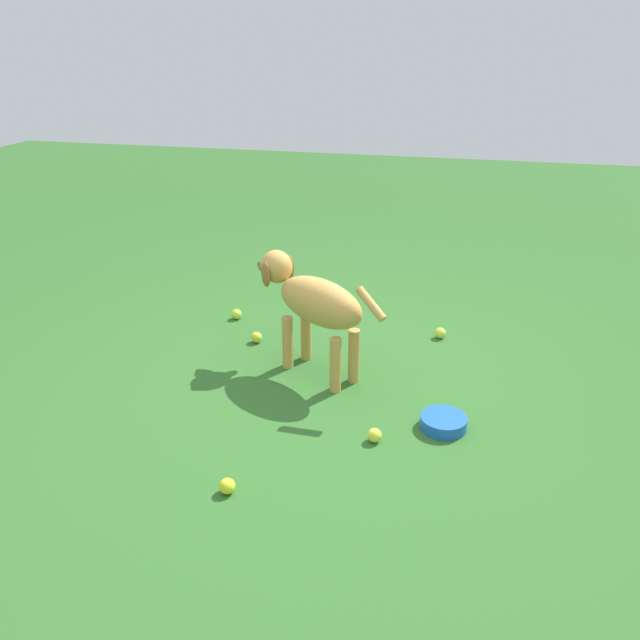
{
  "coord_description": "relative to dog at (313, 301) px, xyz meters",
  "views": [
    {
      "loc": [
        0.55,
        -2.74,
        1.7
      ],
      "look_at": [
        -0.17,
        0.22,
        0.32
      ],
      "focal_mm": 35.65,
      "sensor_mm": 36.0,
      "label": 1
    }
  ],
  "objects": [
    {
      "name": "tennis_ball_0",
      "position": [
        0.65,
        0.58,
        -0.38
      ],
      "size": [
        0.07,
        0.07,
        0.07
      ],
      "primitive_type": "sphere",
      "color": "#C3DD40",
      "rests_on": "ground"
    },
    {
      "name": "tennis_ball_2",
      "position": [
        -0.65,
        0.55,
        -0.38
      ],
      "size": [
        0.07,
        0.07,
        0.07
      ],
      "primitive_type": "sphere",
      "color": "#C6DB3B",
      "rests_on": "ground"
    },
    {
      "name": "tennis_ball_3",
      "position": [
        -0.09,
        -1.07,
        -0.38
      ],
      "size": [
        0.07,
        0.07,
        0.07
      ],
      "primitive_type": "sphere",
      "color": "yellow",
      "rests_on": "ground"
    },
    {
      "name": "tennis_ball_1",
      "position": [
        0.44,
        -0.58,
        -0.38
      ],
      "size": [
        0.07,
        0.07,
        0.07
      ],
      "primitive_type": "sphere",
      "color": "#D2DE3F",
      "rests_on": "ground"
    },
    {
      "name": "tennis_ball_4",
      "position": [
        -0.42,
        0.26,
        -0.38
      ],
      "size": [
        0.07,
        0.07,
        0.07
      ],
      "primitive_type": "sphere",
      "color": "#CAD637",
      "rests_on": "ground"
    },
    {
      "name": "ground",
      "position": [
        0.22,
        -0.24,
        -0.41
      ],
      "size": [
        14.0,
        14.0,
        0.0
      ],
      "primitive_type": "plane",
      "color": "#2D6026"
    },
    {
      "name": "water_bowl",
      "position": [
        0.73,
        -0.4,
        -0.38
      ],
      "size": [
        0.22,
        0.22,
        0.06
      ],
      "primitive_type": "cylinder",
      "color": "blue",
      "rests_on": "ground"
    },
    {
      "name": "dog",
      "position": [
        0.0,
        0.0,
        0.0
      ],
      "size": [
        0.82,
        0.54,
        0.63
      ],
      "rotation": [
        0.0,
        0.0,
        2.59
      ],
      "color": "#C69347",
      "rests_on": "ground"
    }
  ]
}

